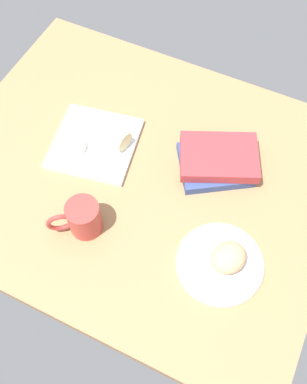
# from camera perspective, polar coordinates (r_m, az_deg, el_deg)

# --- Properties ---
(dining_table) EXTENTS (1.10, 0.90, 0.04)m
(dining_table) POSITION_cam_1_polar(r_m,az_deg,el_deg) (1.25, -1.91, 2.16)
(dining_table) COLOR #9E754C
(dining_table) RESTS_ON ground
(round_plate) EXTENTS (0.22, 0.22, 0.01)m
(round_plate) POSITION_cam_1_polar(r_m,az_deg,el_deg) (1.12, 8.61, -9.22)
(round_plate) COLOR white
(round_plate) RESTS_ON dining_table
(scone_pastry) EXTENTS (0.11, 0.12, 0.06)m
(scone_pastry) POSITION_cam_1_polar(r_m,az_deg,el_deg) (1.09, 9.74, -8.42)
(scone_pastry) COLOR tan
(scone_pastry) RESTS_ON round_plate
(square_plate) EXTENTS (0.27, 0.27, 0.02)m
(square_plate) POSITION_cam_1_polar(r_m,az_deg,el_deg) (1.29, -7.65, 6.28)
(square_plate) COLOR white
(square_plate) RESTS_ON dining_table
(sauce_cup) EXTENTS (0.05, 0.05, 0.03)m
(sauce_cup) POSITION_cam_1_polar(r_m,az_deg,el_deg) (1.27, -9.94, 5.92)
(sauce_cup) COLOR silver
(sauce_cup) RESTS_ON square_plate
(breakfast_wrap) EXTENTS (0.15, 0.09, 0.06)m
(breakfast_wrap) POSITION_cam_1_polar(r_m,az_deg,el_deg) (1.27, -6.10, 7.98)
(breakfast_wrap) COLOR beige
(breakfast_wrap) RESTS_ON square_plate
(book_stack) EXTENTS (0.26, 0.24, 0.06)m
(book_stack) POSITION_cam_1_polar(r_m,az_deg,el_deg) (1.23, 8.30, 4.09)
(book_stack) COLOR #33477F
(book_stack) RESTS_ON dining_table
(coffee_mug) EXTENTS (0.12, 0.11, 0.10)m
(coffee_mug) POSITION_cam_1_polar(r_m,az_deg,el_deg) (1.12, -9.25, -3.35)
(coffee_mug) COLOR #B23833
(coffee_mug) RESTS_ON dining_table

